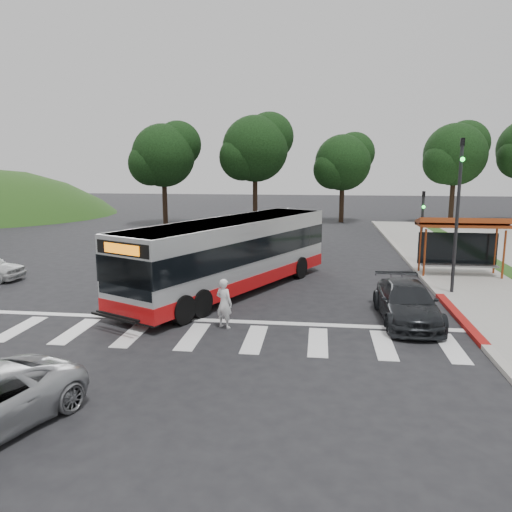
# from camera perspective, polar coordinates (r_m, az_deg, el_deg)

# --- Properties ---
(ground) EXTENTS (140.00, 140.00, 0.00)m
(ground) POSITION_cam_1_polar(r_m,az_deg,el_deg) (21.04, -3.82, -4.61)
(ground) COLOR black
(ground) RESTS_ON ground
(sidewalk_east) EXTENTS (4.00, 40.00, 0.12)m
(sidewalk_east) POSITION_cam_1_polar(r_m,az_deg,el_deg) (29.30, 21.06, -0.86)
(sidewalk_east) COLOR gray
(sidewalk_east) RESTS_ON ground
(curb_east) EXTENTS (0.30, 40.00, 0.15)m
(curb_east) POSITION_cam_1_polar(r_m,az_deg,el_deg) (28.88, 17.21, -0.75)
(curb_east) COLOR #9E9991
(curb_east) RESTS_ON ground
(curb_east_red) EXTENTS (0.32, 6.00, 0.15)m
(curb_east_red) POSITION_cam_1_polar(r_m,az_deg,el_deg) (19.39, 22.19, -6.47)
(curb_east_red) COLOR maroon
(curb_east_red) RESTS_ON ground
(crosswalk_ladder) EXTENTS (18.00, 2.60, 0.01)m
(crosswalk_ladder) POSITION_cam_1_polar(r_m,az_deg,el_deg) (16.38, -7.22, -9.09)
(crosswalk_ladder) COLOR silver
(crosswalk_ladder) RESTS_ON ground
(bus_shelter) EXTENTS (4.20, 1.60, 2.86)m
(bus_shelter) POSITION_cam_1_polar(r_m,az_deg,el_deg) (26.13, 22.44, 2.84)
(bus_shelter) COLOR #913A18
(bus_shelter) RESTS_ON sidewalk_east
(traffic_signal_ne_tall) EXTENTS (0.18, 0.37, 6.50)m
(traffic_signal_ne_tall) POSITION_cam_1_polar(r_m,az_deg,el_deg) (22.20, 22.10, 5.61)
(traffic_signal_ne_tall) COLOR black
(traffic_signal_ne_tall) RESTS_ON ground
(traffic_signal_ne_short) EXTENTS (0.18, 0.37, 4.00)m
(traffic_signal_ne_short) POSITION_cam_1_polar(r_m,az_deg,el_deg) (29.12, 18.47, 4.05)
(traffic_signal_ne_short) COLOR black
(traffic_signal_ne_short) RESTS_ON ground
(tree_ne_a) EXTENTS (6.16, 5.74, 9.30)m
(tree_ne_a) POSITION_cam_1_polar(r_m,az_deg,el_deg) (49.50, 21.87, 10.82)
(tree_ne_a) COLOR black
(tree_ne_a) RESTS_ON parking_lot
(tree_north_a) EXTENTS (6.60, 6.15, 10.17)m
(tree_north_a) POSITION_cam_1_polar(r_m,az_deg,el_deg) (46.39, 0.01, 12.29)
(tree_north_a) COLOR black
(tree_north_a) RESTS_ON ground
(tree_north_b) EXTENTS (5.72, 5.33, 8.43)m
(tree_north_b) POSITION_cam_1_polar(r_m,az_deg,el_deg) (48.03, 9.99, 10.57)
(tree_north_b) COLOR black
(tree_north_b) RESTS_ON ground
(tree_north_c) EXTENTS (6.16, 5.74, 9.30)m
(tree_north_c) POSITION_cam_1_polar(r_m,az_deg,el_deg) (46.13, -10.43, 11.35)
(tree_north_c) COLOR black
(tree_north_c) RESTS_ON ground
(transit_bus) EXTENTS (7.65, 12.03, 3.13)m
(transit_bus) POSITION_cam_1_polar(r_m,az_deg,el_deg) (21.45, -2.79, -0.02)
(transit_bus) COLOR #ABADAF
(transit_bus) RESTS_ON ground
(pedestrian) EXTENTS (0.74, 0.64, 1.70)m
(pedestrian) POSITION_cam_1_polar(r_m,az_deg,el_deg) (16.88, -3.67, -5.42)
(pedestrian) COLOR silver
(pedestrian) RESTS_ON ground
(dark_sedan) EXTENTS (2.06, 4.73, 1.36)m
(dark_sedan) POSITION_cam_1_polar(r_m,az_deg,el_deg) (18.34, 16.86, -5.13)
(dark_sedan) COLOR black
(dark_sedan) RESTS_ON ground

